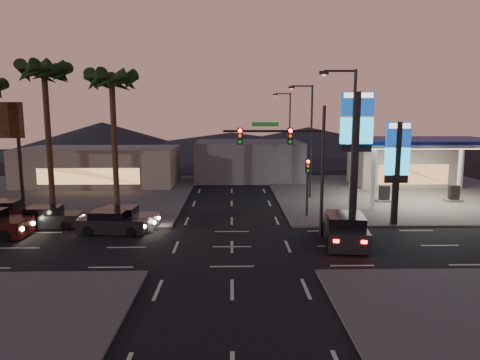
{
  "coord_description": "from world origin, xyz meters",
  "views": [
    {
      "loc": [
        -0.01,
        -23.53,
        7.49
      ],
      "look_at": [
        0.57,
        5.61,
        3.0
      ],
      "focal_mm": 32.0,
      "sensor_mm": 36.0,
      "label": 1
    }
  ],
  "objects_px": {
    "gas_station": "(422,143)",
    "pylon_sign_tall": "(357,131)",
    "pylon_sign_short": "(397,157)",
    "car_lane_a_front": "(113,222)",
    "suv_station": "(344,229)",
    "car_lane_b_front": "(123,219)",
    "traffic_signal_mast": "(294,152)",
    "car_lane_b_rear": "(6,213)",
    "car_lane_b_mid": "(48,218)"
  },
  "relations": [
    {
      "from": "car_lane_b_front",
      "to": "car_lane_b_mid",
      "type": "bearing_deg",
      "value": 175.33
    },
    {
      "from": "pylon_sign_short",
      "to": "car_lane_a_front",
      "type": "relative_size",
      "value": 1.54
    },
    {
      "from": "car_lane_b_front",
      "to": "car_lane_b_rear",
      "type": "bearing_deg",
      "value": 168.79
    },
    {
      "from": "traffic_signal_mast",
      "to": "car_lane_b_front",
      "type": "height_order",
      "value": "traffic_signal_mast"
    },
    {
      "from": "gas_station",
      "to": "traffic_signal_mast",
      "type": "relative_size",
      "value": 1.53
    },
    {
      "from": "pylon_sign_short",
      "to": "suv_station",
      "type": "xyz_separation_m",
      "value": [
        -4.4,
        -3.82,
        -3.83
      ]
    },
    {
      "from": "gas_station",
      "to": "pylon_sign_tall",
      "type": "height_order",
      "value": "pylon_sign_tall"
    },
    {
      "from": "pylon_sign_tall",
      "to": "car_lane_b_rear",
      "type": "xyz_separation_m",
      "value": [
        -24.2,
        0.26,
        -5.65
      ]
    },
    {
      "from": "gas_station",
      "to": "pylon_sign_tall",
      "type": "distance_m",
      "value": 10.01
    },
    {
      "from": "suv_station",
      "to": "car_lane_b_front",
      "type": "bearing_deg",
      "value": 166.18
    },
    {
      "from": "pylon_sign_tall",
      "to": "car_lane_a_front",
      "type": "distance_m",
      "value": 17.24
    },
    {
      "from": "traffic_signal_mast",
      "to": "car_lane_a_front",
      "type": "distance_m",
      "value": 12.27
    },
    {
      "from": "car_lane_b_mid",
      "to": "suv_station",
      "type": "bearing_deg",
      "value": -11.4
    },
    {
      "from": "car_lane_a_front",
      "to": "car_lane_b_mid",
      "type": "relative_size",
      "value": 1.02
    },
    {
      "from": "pylon_sign_tall",
      "to": "car_lane_b_front",
      "type": "bearing_deg",
      "value": -174.81
    },
    {
      "from": "gas_station",
      "to": "traffic_signal_mast",
      "type": "bearing_deg",
      "value": -140.72
    },
    {
      "from": "traffic_signal_mast",
      "to": "gas_station",
      "type": "bearing_deg",
      "value": 39.28
    },
    {
      "from": "pylon_sign_short",
      "to": "car_lane_b_rear",
      "type": "relative_size",
      "value": 1.41
    },
    {
      "from": "suv_station",
      "to": "car_lane_b_rear",
      "type": "bearing_deg",
      "value": 167.17
    },
    {
      "from": "pylon_sign_short",
      "to": "traffic_signal_mast",
      "type": "height_order",
      "value": "traffic_signal_mast"
    },
    {
      "from": "pylon_sign_tall",
      "to": "car_lane_a_front",
      "type": "height_order",
      "value": "pylon_sign_tall"
    },
    {
      "from": "car_lane_b_mid",
      "to": "traffic_signal_mast",
      "type": "bearing_deg",
      "value": -8.87
    },
    {
      "from": "traffic_signal_mast",
      "to": "car_lane_b_front",
      "type": "bearing_deg",
      "value": 169.2
    },
    {
      "from": "car_lane_b_front",
      "to": "pylon_sign_tall",
      "type": "bearing_deg",
      "value": 5.19
    },
    {
      "from": "pylon_sign_tall",
      "to": "car_lane_b_rear",
      "type": "bearing_deg",
      "value": 179.38
    },
    {
      "from": "gas_station",
      "to": "car_lane_b_rear",
      "type": "height_order",
      "value": "gas_station"
    },
    {
      "from": "gas_station",
      "to": "car_lane_b_mid",
      "type": "relative_size",
      "value": 2.74
    },
    {
      "from": "gas_station",
      "to": "pylon_sign_short",
      "type": "bearing_deg",
      "value": -123.69
    },
    {
      "from": "traffic_signal_mast",
      "to": "car_lane_b_rear",
      "type": "height_order",
      "value": "traffic_signal_mast"
    },
    {
      "from": "pylon_sign_short",
      "to": "car_lane_b_front",
      "type": "bearing_deg",
      "value": -178.66
    },
    {
      "from": "pylon_sign_short",
      "to": "pylon_sign_tall",
      "type": "bearing_deg",
      "value": 158.2
    },
    {
      "from": "pylon_sign_short",
      "to": "car_lane_b_front",
      "type": "height_order",
      "value": "pylon_sign_short"
    },
    {
      "from": "gas_station",
      "to": "car_lane_b_front",
      "type": "height_order",
      "value": "gas_station"
    },
    {
      "from": "traffic_signal_mast",
      "to": "car_lane_b_mid",
      "type": "height_order",
      "value": "traffic_signal_mast"
    },
    {
      "from": "car_lane_b_mid",
      "to": "suv_station",
      "type": "relative_size",
      "value": 0.8
    },
    {
      "from": "gas_station",
      "to": "car_lane_b_front",
      "type": "bearing_deg",
      "value": -161.13
    },
    {
      "from": "car_lane_a_front",
      "to": "suv_station",
      "type": "xyz_separation_m",
      "value": [
        14.18,
        -2.43,
        0.15
      ]
    },
    {
      "from": "gas_station",
      "to": "suv_station",
      "type": "relative_size",
      "value": 2.2
    },
    {
      "from": "gas_station",
      "to": "car_lane_b_mid",
      "type": "xyz_separation_m",
      "value": [
        -28.28,
        -7.51,
        -4.42
      ]
    },
    {
      "from": "traffic_signal_mast",
      "to": "car_lane_b_front",
      "type": "xyz_separation_m",
      "value": [
        -10.94,
        2.09,
        -4.55
      ]
    },
    {
      "from": "car_lane_b_front",
      "to": "car_lane_b_rear",
      "type": "distance_m",
      "value": 8.68
    },
    {
      "from": "car_lane_a_front",
      "to": "suv_station",
      "type": "distance_m",
      "value": 14.38
    },
    {
      "from": "pylon_sign_short",
      "to": "traffic_signal_mast",
      "type": "bearing_deg",
      "value": -160.87
    },
    {
      "from": "car_lane_a_front",
      "to": "gas_station",
      "type": "bearing_deg",
      "value": 20.65
    },
    {
      "from": "car_lane_b_mid",
      "to": "car_lane_b_rear",
      "type": "distance_m",
      "value": 3.65
    },
    {
      "from": "gas_station",
      "to": "car_lane_b_mid",
      "type": "bearing_deg",
      "value": -165.13
    },
    {
      "from": "pylon_sign_tall",
      "to": "pylon_sign_short",
      "type": "bearing_deg",
      "value": -21.8
    },
    {
      "from": "traffic_signal_mast",
      "to": "car_lane_b_rear",
      "type": "relative_size",
      "value": 1.61
    },
    {
      "from": "car_lane_b_front",
      "to": "car_lane_b_mid",
      "type": "height_order",
      "value": "car_lane_b_front"
    },
    {
      "from": "gas_station",
      "to": "pylon_sign_short",
      "type": "xyz_separation_m",
      "value": [
        -5.0,
        -7.5,
        -0.42
      ]
    }
  ]
}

